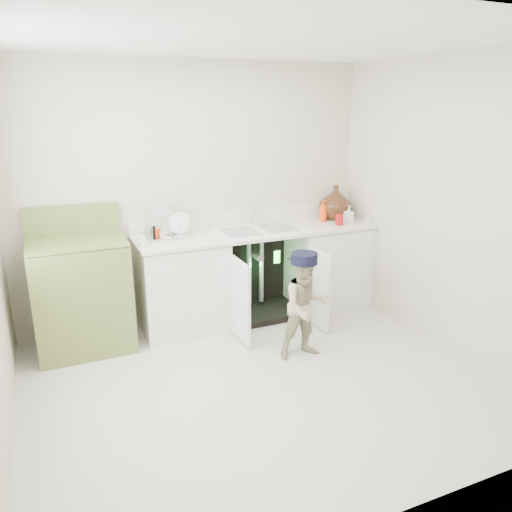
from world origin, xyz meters
The scene contains 5 objects.
ground centered at (0.00, 0.00, 0.00)m, with size 3.50×3.50×0.00m, color #BAB4A3.
room_shell centered at (0.00, 0.00, 1.25)m, with size 6.00×5.50×1.26m.
counter_run centered at (0.59, 1.21, 0.48)m, with size 2.44×1.02×1.26m.
avocado_stove centered at (-1.16, 1.18, 0.51)m, with size 0.80×0.65×1.24m.
repair_worker centered at (0.56, 0.24, 0.47)m, with size 0.47×0.82×0.93m.
Camera 1 is at (-1.39, -3.17, 2.11)m, focal length 35.00 mm.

